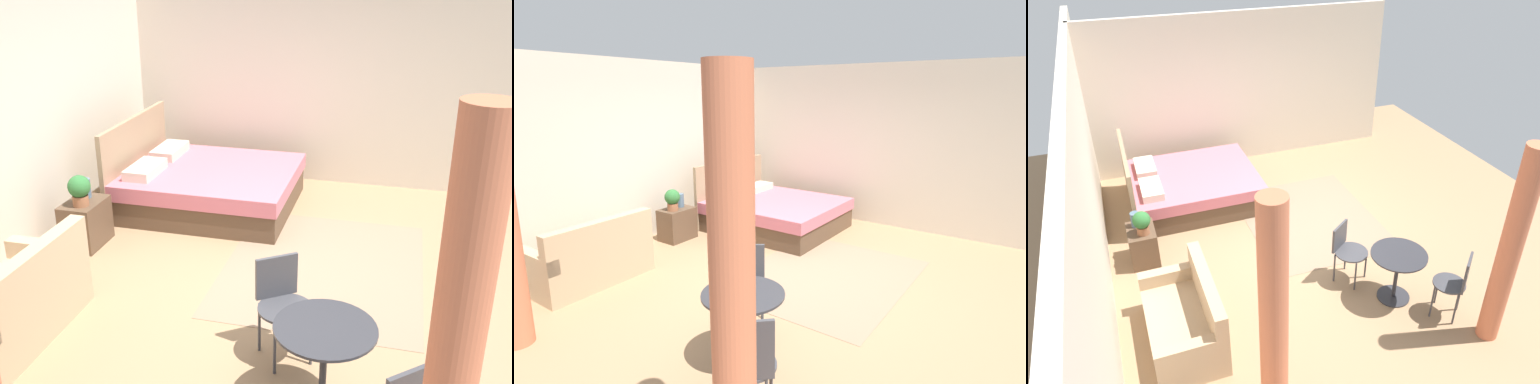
{
  "view_description": "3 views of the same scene",
  "coord_description": "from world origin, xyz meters",
  "views": [
    {
      "loc": [
        -5.02,
        -0.96,
        2.96
      ],
      "look_at": [
        0.33,
        0.42,
        0.76
      ],
      "focal_mm": 41.13,
      "sensor_mm": 36.0,
      "label": 1
    },
    {
      "loc": [
        -4.2,
        -2.59,
        2.31
      ],
      "look_at": [
        0.48,
        0.69,
        0.95
      ],
      "focal_mm": 29.24,
      "sensor_mm": 36.0,
      "label": 2
    },
    {
      "loc": [
        -5.78,
        2.45,
        4.43
      ],
      "look_at": [
        -0.24,
        0.36,
        0.96
      ],
      "focal_mm": 34.7,
      "sensor_mm": 36.0,
      "label": 3
    }
  ],
  "objects": [
    {
      "name": "bed",
      "position": [
        1.57,
        1.39,
        0.28
      ],
      "size": [
        1.84,
        2.1,
        1.11
      ],
      "color": "brown",
      "rests_on": "ground"
    },
    {
      "name": "vase",
      "position": [
        0.32,
        2.36,
        0.62
      ],
      "size": [
        0.13,
        0.13,
        0.21
      ],
      "color": "slate",
      "rests_on": "nightstand"
    },
    {
      "name": "cafe_chair_near_couch",
      "position": [
        -2.27,
        -1.07,
        0.55
      ],
      "size": [
        0.55,
        0.55,
        0.91
      ],
      "color": "#3F3F44",
      "rests_on": "ground"
    },
    {
      "name": "wall_right",
      "position": [
        2.93,
        0.0,
        1.41
      ],
      "size": [
        0.12,
        5.73,
        2.82
      ],
      "primitive_type": "cube",
      "color": "beige",
      "rests_on": "ground"
    },
    {
      "name": "curtain_left",
      "position": [
        -2.68,
        -1.29,
        1.23
      ],
      "size": [
        0.24,
        0.24,
        2.46
      ],
      "color": "#D1704C",
      "rests_on": "ground"
    },
    {
      "name": "nightstand",
      "position": [
        0.2,
        2.32,
        0.26
      ],
      "size": [
        0.53,
        0.38,
        0.51
      ],
      "color": "brown",
      "rests_on": "ground"
    },
    {
      "name": "couch",
      "position": [
        -1.5,
        2.03,
        0.28
      ],
      "size": [
        1.41,
        0.78,
        0.84
      ],
      "color": "tan",
      "rests_on": "ground"
    },
    {
      "name": "cafe_chair_near_window",
      "position": [
        -1.15,
        -0.17,
        0.5
      ],
      "size": [
        0.61,
        0.61,
        0.81
      ],
      "color": "#3F3F44",
      "rests_on": "ground"
    },
    {
      "name": "wall_back",
      "position": [
        0.0,
        2.86,
        1.41
      ],
      "size": [
        8.85,
        0.12,
        2.82
      ],
      "primitive_type": "cube",
      "color": "beige",
      "rests_on": "ground"
    },
    {
      "name": "ground_plane",
      "position": [
        0.0,
        0.0,
        -0.01
      ],
      "size": [
        8.85,
        8.73,
        0.02
      ],
      "primitive_type": "cube",
      "color": "#9E7A56"
    },
    {
      "name": "balcony_table",
      "position": [
        -1.73,
        -0.59,
        0.49
      ],
      "size": [
        0.7,
        0.7,
        0.7
      ],
      "color": "#2D2D33",
      "rests_on": "ground"
    },
    {
      "name": "area_rug",
      "position": [
        0.33,
        -0.3,
        0.0
      ],
      "size": [
        2.43,
        1.99,
        0.01
      ],
      "primitive_type": "cube",
      "color": "#93755B",
      "rests_on": "ground"
    },
    {
      "name": "potted_plant",
      "position": [
        0.1,
        2.29,
        0.7
      ],
      "size": [
        0.24,
        0.24,
        0.34
      ],
      "color": "#935B3D",
      "rests_on": "nightstand"
    }
  ]
}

